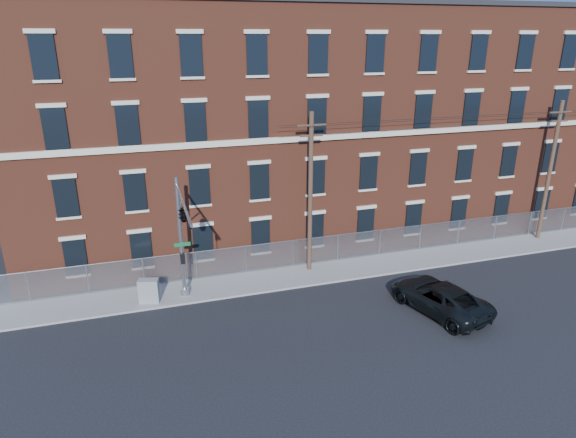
% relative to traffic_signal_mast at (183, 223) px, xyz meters
% --- Properties ---
extents(ground, '(140.00, 140.00, 0.00)m').
position_rel_traffic_signal_mast_xyz_m(ground, '(6.00, -2.18, -5.39)').
color(ground, black).
rests_on(ground, ground).
extents(sidewalk, '(65.00, 3.00, 0.12)m').
position_rel_traffic_signal_mast_xyz_m(sidewalk, '(18.00, 2.82, -5.33)').
color(sidewalk, gray).
rests_on(sidewalk, ground).
extents(mill_building, '(55.30, 14.32, 16.30)m').
position_rel_traffic_signal_mast_xyz_m(mill_building, '(18.00, 11.75, 2.76)').
color(mill_building, brown).
rests_on(mill_building, ground).
extents(chain_link_fence, '(59.06, 0.06, 1.85)m').
position_rel_traffic_signal_mast_xyz_m(chain_link_fence, '(18.00, 4.12, -4.33)').
color(chain_link_fence, '#A5A8AD').
rests_on(chain_link_fence, ground).
extents(traffic_signal_mast, '(0.90, 6.75, 7.00)m').
position_rel_traffic_signal_mast_xyz_m(traffic_signal_mast, '(0.00, 0.00, 0.00)').
color(traffic_signal_mast, '#9EA0A5').
rests_on(traffic_signal_mast, ground).
extents(utility_pole_near, '(1.80, 0.28, 10.00)m').
position_rel_traffic_signal_mast_xyz_m(utility_pole_near, '(8.00, 3.42, -0.05)').
color(utility_pole_near, '#4E3527').
rests_on(utility_pole_near, ground).
extents(utility_pole_mid, '(1.80, 0.28, 10.00)m').
position_rel_traffic_signal_mast_xyz_m(utility_pole_mid, '(26.00, 3.42, -0.05)').
color(utility_pole_mid, '#4E3527').
rests_on(utility_pole_mid, ground).
extents(overhead_wires, '(40.00, 0.62, 0.62)m').
position_rel_traffic_signal_mast_xyz_m(overhead_wires, '(26.00, 3.42, 3.73)').
color(overhead_wires, black).
rests_on(overhead_wires, ground).
extents(pickup_truck, '(4.12, 6.32, 1.62)m').
position_rel_traffic_signal_mast_xyz_m(pickup_truck, '(13.10, -3.40, -4.58)').
color(pickup_truck, black).
rests_on(pickup_truck, ground).
extents(utility_cabinet, '(1.20, 0.80, 1.38)m').
position_rel_traffic_signal_mast_xyz_m(utility_cabinet, '(-1.98, 2.06, -4.58)').
color(utility_cabinet, gray).
rests_on(utility_cabinet, sidewalk).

